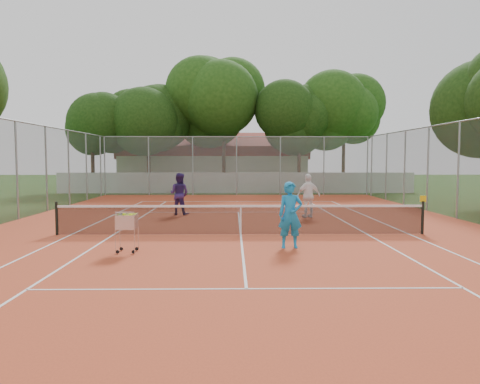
{
  "coord_description": "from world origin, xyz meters",
  "views": [
    {
      "loc": [
        -0.25,
        -15.04,
        2.46
      ],
      "look_at": [
        0.0,
        1.5,
        1.3
      ],
      "focal_mm": 35.0,
      "sensor_mm": 36.0,
      "label": 1
    }
  ],
  "objects_px": {
    "player_near": "(290,215)",
    "player_far_left": "(179,194)",
    "player_far_right": "(309,196)",
    "ball_hopper": "(127,232)",
    "tennis_net": "(241,220)",
    "clubhouse": "(214,162)"
  },
  "relations": [
    {
      "from": "player_far_right",
      "to": "ball_hopper",
      "type": "relative_size",
      "value": 1.66
    },
    {
      "from": "clubhouse",
      "to": "ball_hopper",
      "type": "height_order",
      "value": "clubhouse"
    },
    {
      "from": "tennis_net",
      "to": "clubhouse",
      "type": "height_order",
      "value": "clubhouse"
    },
    {
      "from": "clubhouse",
      "to": "player_far_left",
      "type": "xyz_separation_m",
      "value": [
        -0.61,
        -23.52,
        -1.26
      ]
    },
    {
      "from": "player_near",
      "to": "player_far_right",
      "type": "bearing_deg",
      "value": 75.0
    },
    {
      "from": "clubhouse",
      "to": "player_far_right",
      "type": "xyz_separation_m",
      "value": [
        4.92,
        -24.58,
        -1.26
      ]
    },
    {
      "from": "tennis_net",
      "to": "player_near",
      "type": "xyz_separation_m",
      "value": [
        1.33,
        -2.3,
        0.42
      ]
    },
    {
      "from": "ball_hopper",
      "to": "player_far_left",
      "type": "bearing_deg",
      "value": 102.09
    },
    {
      "from": "player_near",
      "to": "ball_hopper",
      "type": "xyz_separation_m",
      "value": [
        -4.35,
        -0.59,
        -0.36
      ]
    },
    {
      "from": "player_near",
      "to": "player_far_left",
      "type": "relative_size",
      "value": 0.99
    },
    {
      "from": "player_far_right",
      "to": "tennis_net",
      "type": "bearing_deg",
      "value": 38.07
    },
    {
      "from": "tennis_net",
      "to": "player_near",
      "type": "bearing_deg",
      "value": -60.01
    },
    {
      "from": "clubhouse",
      "to": "player_far_right",
      "type": "bearing_deg",
      "value": -78.69
    },
    {
      "from": "player_far_left",
      "to": "player_far_right",
      "type": "bearing_deg",
      "value": -170.93
    },
    {
      "from": "clubhouse",
      "to": "player_near",
      "type": "height_order",
      "value": "clubhouse"
    },
    {
      "from": "player_far_right",
      "to": "ball_hopper",
      "type": "bearing_deg",
      "value": 32.4
    },
    {
      "from": "tennis_net",
      "to": "player_far_right",
      "type": "xyz_separation_m",
      "value": [
        2.92,
        4.42,
        0.43
      ]
    },
    {
      "from": "tennis_net",
      "to": "player_far_right",
      "type": "relative_size",
      "value": 6.49
    },
    {
      "from": "player_far_left",
      "to": "player_far_right",
      "type": "height_order",
      "value": "player_far_left"
    },
    {
      "from": "tennis_net",
      "to": "player_near",
      "type": "height_order",
      "value": "player_near"
    },
    {
      "from": "player_near",
      "to": "player_far_left",
      "type": "xyz_separation_m",
      "value": [
        -3.94,
        7.78,
        0.01
      ]
    },
    {
      "from": "ball_hopper",
      "to": "player_far_right",
      "type": "bearing_deg",
      "value": 65.83
    }
  ]
}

